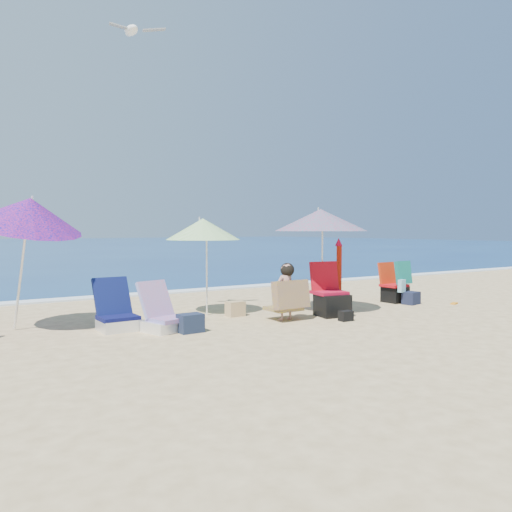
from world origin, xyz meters
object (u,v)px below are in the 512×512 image
furled_umbrella (339,270)px  camp_chair_left (331,300)px  chair_navy (117,316)px  camp_chair_right (396,287)px  umbrella_blue (29,213)px  seagull (132,30)px  umbrella_turquoise (320,220)px  umbrella_striped (203,229)px  chair_rainbow (163,318)px  person_center (287,293)px

furled_umbrella → camp_chair_left: 1.03m
chair_navy → camp_chair_right: 6.00m
umbrella_blue → furled_umbrella: umbrella_blue is taller
camp_chair_right → seagull: size_ratio=1.02×
umbrella_turquoise → chair_navy: umbrella_turquoise is taller
camp_chair_right → umbrella_turquoise: bearing=-174.8°
umbrella_striped → seagull: size_ratio=2.04×
seagull → chair_rainbow: bearing=-81.3°
furled_umbrella → seagull: size_ratio=1.59×
umbrella_turquoise → chair_rainbow: bearing=-179.5°
umbrella_blue → seagull: bearing=-6.9°
chair_rainbow → camp_chair_left: (3.12, -0.32, 0.09)m
umbrella_striped → chair_rainbow: (-1.19, -0.98, -1.37)m
person_center → seagull: size_ratio=1.13×
umbrella_turquoise → camp_chair_right: size_ratio=2.52×
umbrella_blue → camp_chair_right: 7.36m
camp_chair_left → person_center: bearing=177.9°
umbrella_turquoise → seagull: seagull is taller
umbrella_turquoise → camp_chair_left: (-0.03, -0.35, -1.45)m
person_center → chair_rainbow: bearing=172.4°
umbrella_striped → chair_navy: bearing=-163.8°
furled_umbrella → camp_chair_left: bearing=-140.6°
umbrella_blue → chair_rainbow: umbrella_blue is taller
person_center → umbrella_striped: bearing=127.3°
furled_umbrella → umbrella_blue: bearing=171.6°
furled_umbrella → seagull: (-3.96, 0.63, 4.05)m
umbrella_blue → camp_chair_right: (7.15, -0.85, -1.50)m
camp_chair_left → chair_rainbow: bearing=174.1°
umbrella_striped → furled_umbrella: (2.64, -0.73, -0.80)m
umbrella_turquoise → seagull: bearing=165.4°
umbrella_striped → umbrella_blue: bearing=178.2°
umbrella_striped → person_center: 1.94m
furled_umbrella → seagull: bearing=171.0°
chair_navy → person_center: person_center is taller
umbrella_blue → chair_rainbow: (1.73, -1.08, -1.62)m
umbrella_blue → camp_chair_right: size_ratio=2.46×
chair_navy → seagull: seagull is taller
umbrella_striped → camp_chair_left: size_ratio=1.85×
umbrella_turquoise → person_center: bearing=-162.5°
umbrella_turquoise → camp_chair_left: bearing=-95.7°
chair_rainbow → camp_chair_left: 3.13m
seagull → person_center: bearing=-27.1°
camp_chair_left → seagull: (-3.25, 1.21, 4.53)m
umbrella_turquoise → umbrella_blue: bearing=167.9°
umbrella_striped → seagull: 3.51m
umbrella_striped → umbrella_blue: size_ratio=0.81×
umbrella_turquoise → umbrella_blue: 4.99m
umbrella_blue → camp_chair_left: bearing=-16.1°
chair_navy → furled_umbrella: bearing=-2.8°
umbrella_turquoise → person_center: size_ratio=2.28×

